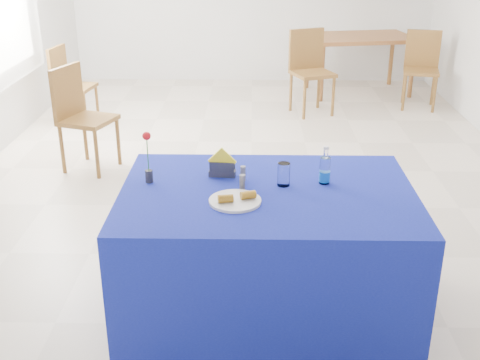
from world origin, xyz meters
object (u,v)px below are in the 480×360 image
object	(u,v)px
oak_table	(360,42)
chair_win_b	(68,81)
blue_table	(266,252)
chair_bg_left	(310,65)
water_bottle	(325,171)
chair_win_a	(79,111)
chair_bg_right	(421,64)
plate	(235,201)

from	to	relation	value
oak_table	chair_win_b	bearing A→B (deg)	-156.79
blue_table	chair_bg_left	bearing A→B (deg)	81.77
water_bottle	chair_win_a	world-z (taller)	water_bottle
water_bottle	chair_bg_right	xyz separation A→B (m)	(1.66, 4.23, -0.30)
plate	blue_table	distance (m)	0.45
oak_table	water_bottle	bearing A→B (deg)	-101.66
plate	chair_win_a	distance (m)	2.79
plate	chair_win_b	xyz separation A→B (m)	(-1.95, 3.66, -0.26)
blue_table	oak_table	world-z (taller)	blue_table
chair_bg_right	chair_win_a	size ratio (longest dim) A/B	0.97
chair_bg_left	chair_bg_right	xyz separation A→B (m)	(1.38, 0.27, -0.03)
plate	chair_bg_right	world-z (taller)	chair_bg_right
blue_table	chair_win_b	world-z (taller)	chair_win_b
blue_table	chair_bg_left	xyz separation A→B (m)	(0.59, 4.07, 0.18)
water_bottle	chair_win_b	world-z (taller)	water_bottle
chair_bg_left	oak_table	bearing A→B (deg)	29.68
oak_table	chair_win_b	world-z (taller)	chair_win_b
water_bottle	plate	bearing A→B (deg)	-151.76
blue_table	chair_win_b	bearing A→B (deg)	121.17
water_bottle	chair_win_b	bearing A→B (deg)	125.69
chair_bg_left	water_bottle	bearing A→B (deg)	-115.38
chair_bg_right	oak_table	bearing A→B (deg)	147.97
oak_table	plate	bearing A→B (deg)	-106.24
chair_bg_left	chair_bg_right	distance (m)	1.41
chair_bg_right	chair_win_b	size ratio (longest dim) A/B	1.05
blue_table	water_bottle	size ratio (longest dim) A/B	7.44
water_bottle	chair_win_b	size ratio (longest dim) A/B	0.25
oak_table	chair_bg_right	bearing A→B (deg)	-44.54
blue_table	chair_bg_left	size ratio (longest dim) A/B	1.65
chair_bg_right	water_bottle	bearing A→B (deg)	-98.86
chair_win_a	chair_win_b	bearing A→B (deg)	39.49
chair_win_b	chair_bg_left	bearing A→B (deg)	-69.29
plate	chair_win_a	size ratio (longest dim) A/B	0.29
chair_bg_right	chair_win_b	world-z (taller)	chair_bg_right
plate	water_bottle	distance (m)	0.56
chair_bg_left	chair_win_b	bearing A→B (deg)	170.33
oak_table	chair_bg_left	distance (m)	1.18
water_bottle	chair_bg_right	world-z (taller)	water_bottle
plate	water_bottle	bearing A→B (deg)	28.24
plate	chair_bg_right	bearing A→B (deg)	64.47
chair_bg_left	chair_bg_right	size ratio (longest dim) A/B	1.06
oak_table	chair_bg_right	xyz separation A→B (m)	(0.65, -0.64, -0.15)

